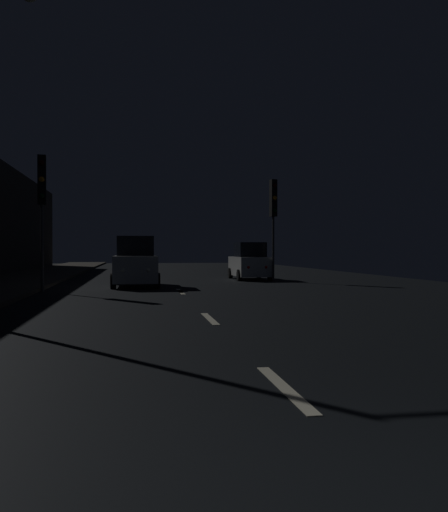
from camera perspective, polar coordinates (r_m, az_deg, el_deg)
name	(u,v)px	position (r m, az deg, el deg)	size (l,w,h in m)	color
ground	(170,282)	(27.74, -5.62, -2.74)	(27.55, 84.00, 0.02)	black
sidewalk_left	(13,282)	(28.30, -21.13, -2.54)	(4.40, 84.00, 0.15)	#38332B
lane_centerline	(197,307)	(15.47, -2.80, -5.33)	(0.16, 17.61, 0.01)	beige
traffic_light_far_left	(42,192)	(22.35, -18.41, 6.36)	(0.34, 0.47, 5.27)	#38383A
traffic_light_far_right	(273,207)	(28.34, 5.16, 5.11)	(0.36, 0.48, 5.24)	#38383A
car_approaching_headlights	(135,264)	(24.64, -9.19, -0.78)	(2.04, 4.42, 2.23)	silver
car_parked_right_far	(250,263)	(30.15, 2.68, -0.69)	(1.87, 4.05, 2.04)	silver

